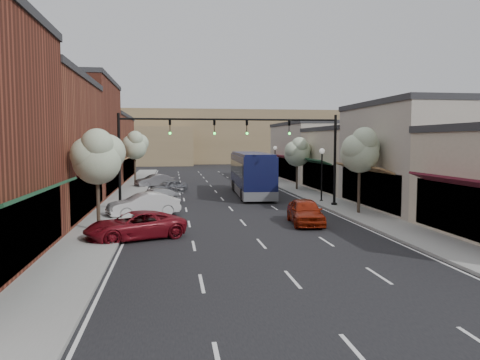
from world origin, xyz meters
name	(u,v)px	position (x,y,z in m)	size (l,w,h in m)	color
ground	(248,229)	(0.00, 0.00, 0.00)	(160.00, 160.00, 0.00)	black
sidewalk_left	(128,194)	(-8.40, 18.50, 0.07)	(2.80, 73.00, 0.15)	gray
sidewalk_right	(302,191)	(8.40, 18.50, 0.07)	(2.80, 73.00, 0.15)	gray
curb_left	(143,194)	(-7.00, 18.50, 0.07)	(0.25, 73.00, 0.17)	gray
curb_right	(288,191)	(7.00, 18.50, 0.07)	(0.25, 73.00, 0.17)	gray
bldg_left_midnear	(17,147)	(-14.23, 6.00, 4.66)	(10.14, 14.10, 9.40)	brown
bldg_left_midfar	(65,137)	(-14.24, 20.00, 5.40)	(10.14, 14.10, 10.90)	brown
bldg_left_far	(94,148)	(-14.22, 36.00, 4.16)	(10.14, 18.10, 8.40)	brown
bldg_right_midnear	(419,156)	(13.72, 6.00, 3.91)	(9.14, 12.10, 7.90)	#ABA093
bldg_right_midfar	(355,160)	(13.70, 18.00, 3.17)	(9.14, 12.10, 6.40)	beige
bldg_right_far	(313,152)	(13.71, 32.00, 3.66)	(9.14, 16.10, 7.40)	#ABA093
hill_far	(189,137)	(0.00, 90.00, 6.00)	(120.00, 30.00, 12.00)	#7A6647
hill_near	(74,146)	(-25.00, 78.00, 4.00)	(50.00, 20.00, 8.00)	#7A6647
signal_mast_right	(305,146)	(5.62, 8.00, 4.62)	(8.22, 0.46, 7.00)	black
signal_mast_left	(153,147)	(-5.62, 8.00, 4.62)	(8.22, 0.46, 7.00)	black
tree_right_near	(361,150)	(8.35, 3.94, 4.45)	(2.85, 2.65, 5.95)	#47382B
tree_right_far	(298,151)	(8.35, 19.94, 3.99)	(2.85, 2.65, 5.43)	#47382B
tree_left_near	(98,156)	(-8.25, -0.06, 4.22)	(2.85, 2.65, 5.69)	#47382B
tree_left_far	(135,145)	(-8.25, 25.94, 4.60)	(2.85, 2.65, 6.13)	#47382B
lamp_post_near	(322,166)	(7.80, 10.50, 3.01)	(0.44, 0.44, 4.44)	black
lamp_post_far	(275,158)	(7.80, 28.00, 3.01)	(0.44, 0.44, 4.44)	black
coach_bus	(251,173)	(3.00, 16.59, 2.04)	(3.40, 13.01, 3.94)	#0E1138
red_hatchback	(305,212)	(3.65, 0.91, 0.77)	(1.83, 4.55, 1.55)	maroon
parked_car_a	(135,225)	(-6.20, -1.99, 0.71)	(2.35, 5.10, 1.42)	maroon
parked_car_b	(144,205)	(-6.20, 5.46, 0.78)	(1.65, 4.74, 1.56)	silver
parked_car_c	(154,197)	(-5.73, 10.99, 0.65)	(1.81, 4.45, 1.29)	#929397
parked_car_d	(169,187)	(-4.62, 19.23, 0.64)	(1.52, 3.77, 1.29)	slate
parked_car_e	(155,181)	(-6.20, 25.86, 0.69)	(1.46, 4.20, 1.38)	gray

